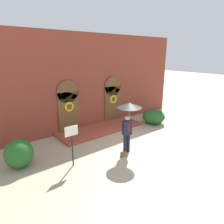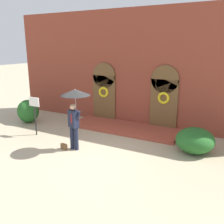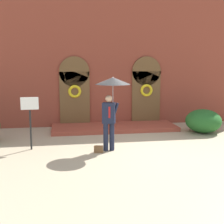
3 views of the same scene
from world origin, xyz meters
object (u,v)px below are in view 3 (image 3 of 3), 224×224
person_with_umbrella (112,92)px  shrub_right (203,121)px  sign_post (30,114)px  handbag (99,149)px

person_with_umbrella → shrub_right: 4.69m
person_with_umbrella → shrub_right: bearing=25.2°
sign_post → shrub_right: sign_post is taller
handbag → sign_post: (-2.13, 0.72, 1.05)m
handbag → sign_post: 2.48m
handbag → sign_post: bearing=174.3°
person_with_umbrella → handbag: (-0.46, -0.20, -1.80)m
sign_post → shrub_right: (6.63, 1.38, -0.69)m
person_with_umbrella → handbag: 1.87m
shrub_right → person_with_umbrella: bearing=-154.8°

